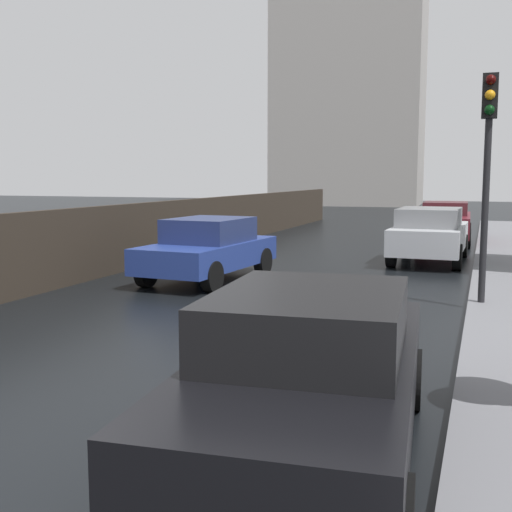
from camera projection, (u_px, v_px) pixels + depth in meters
car_blue_near_kerb at (208, 248)px, 14.60m from camera, size 2.06×4.10×1.43m
car_black_far_ahead at (311, 374)px, 5.29m from camera, size 2.01×4.46×1.46m
car_maroon_behind_camera at (445, 222)px, 22.61m from camera, size 1.84×4.56×1.47m
car_silver_far_lane at (430, 234)px, 17.68m from camera, size 1.94×4.31×1.51m
traffic_light at (488, 145)px, 11.07m from camera, size 0.26×0.39×3.97m
distant_tower at (351, 41)px, 52.84m from camera, size 12.10×8.94×31.37m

